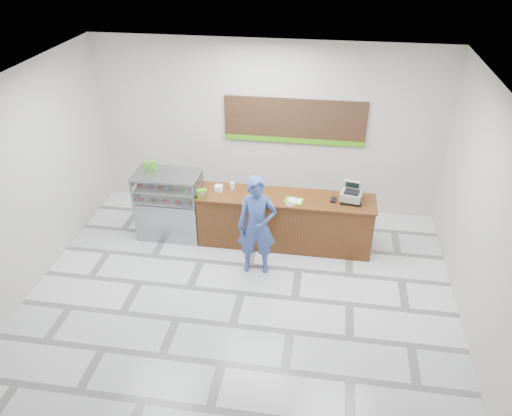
% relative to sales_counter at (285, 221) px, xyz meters
% --- Properties ---
extents(floor, '(7.00, 7.00, 0.00)m').
position_rel_sales_counter_xyz_m(floor, '(-0.55, -1.55, -0.52)').
color(floor, silver).
rests_on(floor, ground).
extents(back_wall, '(7.00, 0.00, 7.00)m').
position_rel_sales_counter_xyz_m(back_wall, '(-0.55, 1.45, 1.23)').
color(back_wall, beige).
rests_on(back_wall, floor).
extents(ceiling, '(7.00, 7.00, 0.00)m').
position_rel_sales_counter_xyz_m(ceiling, '(-0.55, -1.55, 2.98)').
color(ceiling, silver).
rests_on(ceiling, back_wall).
extents(sales_counter, '(3.26, 0.76, 1.03)m').
position_rel_sales_counter_xyz_m(sales_counter, '(0.00, 0.00, 0.00)').
color(sales_counter, '#613211').
rests_on(sales_counter, floor).
extents(display_case, '(1.22, 0.72, 1.33)m').
position_rel_sales_counter_xyz_m(display_case, '(-2.22, -0.00, 0.16)').
color(display_case, gray).
rests_on(display_case, floor).
extents(menu_board, '(2.80, 0.06, 0.90)m').
position_rel_sales_counter_xyz_m(menu_board, '(-0.00, 1.41, 1.42)').
color(menu_board, black).
rests_on(menu_board, back_wall).
extents(cash_register, '(0.44, 0.45, 0.35)m').
position_rel_sales_counter_xyz_m(cash_register, '(1.17, 0.05, 0.64)').
color(cash_register, black).
rests_on(cash_register, sales_counter).
extents(card_terminal, '(0.11, 0.18, 0.04)m').
position_rel_sales_counter_xyz_m(card_terminal, '(0.86, -0.01, 0.53)').
color(card_terminal, black).
rests_on(card_terminal, sales_counter).
extents(serving_tray, '(0.36, 0.29, 0.02)m').
position_rel_sales_counter_xyz_m(serving_tray, '(0.16, -0.13, 0.52)').
color(serving_tray, '#3EC310').
rests_on(serving_tray, sales_counter).
extents(napkin_box, '(0.14, 0.14, 0.11)m').
position_rel_sales_counter_xyz_m(napkin_box, '(-1.25, 0.03, 0.57)').
color(napkin_box, white).
rests_on(napkin_box, sales_counter).
extents(straw_cup, '(0.09, 0.09, 0.13)m').
position_rel_sales_counter_xyz_m(straw_cup, '(-1.01, 0.15, 0.58)').
color(straw_cup, silver).
rests_on(straw_cup, sales_counter).
extents(promo_box, '(0.20, 0.16, 0.15)m').
position_rel_sales_counter_xyz_m(promo_box, '(-1.50, -0.24, 0.59)').
color(promo_box, '#449D13').
rests_on(promo_box, sales_counter).
extents(donut_decal, '(0.17, 0.17, 0.00)m').
position_rel_sales_counter_xyz_m(donut_decal, '(0.11, -0.24, 0.52)').
color(donut_decal, '#D94F85').
rests_on(donut_decal, sales_counter).
extents(green_cup_left, '(0.09, 0.09, 0.13)m').
position_rel_sales_counter_xyz_m(green_cup_left, '(-2.67, 0.18, 0.88)').
color(green_cup_left, '#449D13').
rests_on(green_cup_left, display_case).
extents(green_cup_right, '(0.10, 0.10, 0.15)m').
position_rel_sales_counter_xyz_m(green_cup_right, '(-2.51, 0.16, 0.89)').
color(green_cup_right, '#449D13').
rests_on(green_cup_right, display_case).
extents(customer, '(0.71, 0.51, 1.82)m').
position_rel_sales_counter_xyz_m(customer, '(-0.40, -0.86, 0.39)').
color(customer, '#364E96').
rests_on(customer, floor).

